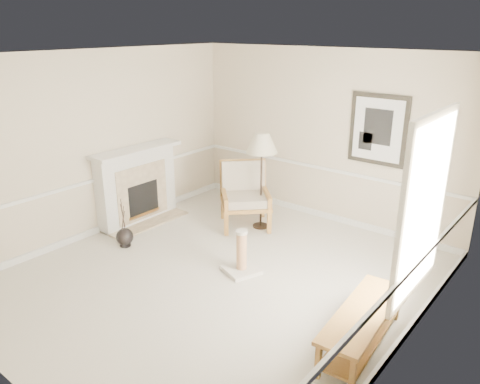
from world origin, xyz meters
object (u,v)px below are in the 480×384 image
object	(u,v)px
bench	(362,323)
armchair	(244,192)
scratching_post	(241,259)
floor_lamp	(262,146)
floor_vase	(125,237)

from	to	relation	value
bench	armchair	bearing A→B (deg)	148.99
bench	scratching_post	bearing A→B (deg)	167.40
armchair	bench	size ratio (longest dim) A/B	0.75
bench	scratching_post	size ratio (longest dim) A/B	2.47
floor_lamp	scratching_post	size ratio (longest dim) A/B	2.59
bench	scratching_post	distance (m)	2.03
armchair	scratching_post	world-z (taller)	armchair
floor_vase	floor_lamp	distance (m)	2.58
armchair	scratching_post	size ratio (longest dim) A/B	1.87
armchair	bench	bearing A→B (deg)	-76.27
floor_lamp	bench	xyz separation A→B (m)	(2.68, -1.84, -1.12)
floor_vase	armchair	xyz separation A→B (m)	(0.88, 1.86, 0.43)
floor_vase	bench	distance (m)	3.88
floor_vase	armchair	distance (m)	2.10
armchair	floor_lamp	xyz separation A→B (m)	(0.32, 0.04, 0.84)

